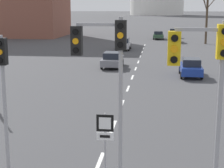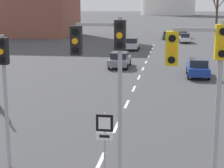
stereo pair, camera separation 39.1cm
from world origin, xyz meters
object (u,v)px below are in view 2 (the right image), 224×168
traffic_signal_near_left (4,77)px  traffic_signal_near_right (204,71)px  sedan_near_left (168,35)px  sedan_mid_centre (120,60)px  sedan_far_left (183,33)px  sedan_far_right (132,44)px  sedan_near_right (185,38)px  route_sign_post (105,135)px  sedan_distant_centre (198,68)px  traffic_signal_centre_tall (105,60)px

traffic_signal_near_left → traffic_signal_near_right: size_ratio=0.89×
traffic_signal_near_right → sedan_near_left: (-1.50, 58.81, -3.51)m
sedan_mid_centre → traffic_signal_near_right: bearing=-77.2°
sedan_far_left → sedan_far_right: bearing=-109.7°
sedan_near_right → sedan_mid_centre: bearing=-105.1°
route_sign_post → traffic_signal_near_left: bearing=174.5°
sedan_distant_centre → traffic_signal_near_right: bearing=-93.8°
route_sign_post → sedan_far_right: route_sign_post is taller
traffic_signal_centre_tall → sedan_mid_centre: (-2.88, 24.66, -3.55)m
traffic_signal_near_right → sedan_near_right: 53.03m
traffic_signal_centre_tall → traffic_signal_near_right: bearing=-24.8°
traffic_signal_near_right → sedan_distant_centre: (1.45, 22.04, -3.48)m
sedan_far_left → sedan_distant_centre: 40.48m
sedan_near_left → sedan_distant_centre: 36.89m
sedan_mid_centre → sedan_near_left: bearing=82.3°
sedan_near_right → sedan_near_left: bearing=115.7°
sedan_far_right → sedan_near_left: bearing=74.9°
traffic_signal_centre_tall → sedan_mid_centre: bearing=96.7°
route_sign_post → sedan_far_right: (-3.15, 39.64, -0.81)m
sedan_mid_centre → traffic_signal_near_left: bearing=-92.2°
route_sign_post → sedan_far_left: (4.45, 60.92, -0.81)m
traffic_signal_near_right → sedan_near_right: size_ratio=1.25×
traffic_signal_near_left → sedan_distant_centre: size_ratio=1.19×
traffic_signal_centre_tall → traffic_signal_near_left: 3.94m
sedan_near_left → sedan_mid_centre: size_ratio=0.96×
traffic_signal_centre_tall → traffic_signal_near_right: traffic_signal_centre_tall is taller
traffic_signal_near_left → sedan_mid_centre: 24.28m
sedan_near_right → sedan_distant_centre: 30.86m
sedan_near_left → sedan_near_right: 6.56m
traffic_signal_near_left → sedan_distant_centre: (8.31, 20.08, -2.72)m
sedan_near_right → sedan_mid_centre: size_ratio=1.04×
sedan_near_right → traffic_signal_near_left: bearing=-99.1°
traffic_signal_near_left → sedan_distant_centre: bearing=67.5°
sedan_near_left → sedan_far_left: (2.84, 3.70, 0.08)m
traffic_signal_near_left → sedan_far_left: bearing=82.3°
sedan_mid_centre → sedan_far_left: (7.26, 36.45, 0.07)m
sedan_near_right → sedan_distant_centre: sedan_distant_centre is taller
traffic_signal_centre_tall → traffic_signal_near_left: (-3.82, 0.55, -0.80)m
route_sign_post → sedan_near_right: size_ratio=0.54×
route_sign_post → sedan_near_right: (4.44, 51.31, -0.86)m
sedan_near_left → sedan_mid_centre: 33.05m
traffic_signal_near_right → sedan_far_left: (1.34, 62.51, -3.43)m
sedan_near_left → sedan_far_left: size_ratio=1.10×
traffic_signal_centre_tall → sedan_far_left: 61.36m
traffic_signal_near_right → sedan_distant_centre: 22.36m
traffic_signal_near_right → traffic_signal_centre_tall: bearing=155.2°
sedan_near_right → sedan_far_left: sedan_far_left is taller
sedan_near_right → sedan_far_left: bearing=90.0°
traffic_signal_near_right → sedan_far_left: 62.62m
traffic_signal_near_left → route_sign_post: traffic_signal_near_left is taller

